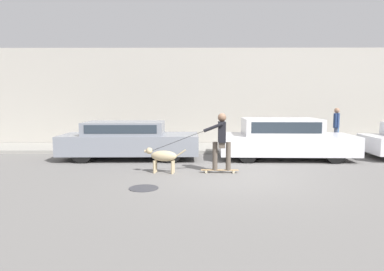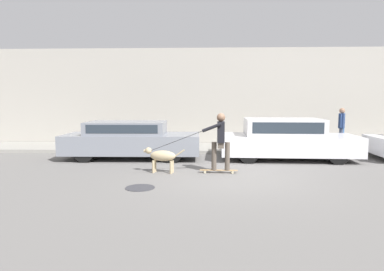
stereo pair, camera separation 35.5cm
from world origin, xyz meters
name	(u,v)px [view 2 (the right image)]	position (x,y,z in m)	size (l,w,h in m)	color
ground_plane	(234,177)	(0.00, 0.00, 0.00)	(36.00, 36.00, 0.00)	slate
back_wall	(223,97)	(0.00, 6.27, 2.12)	(32.00, 0.30, 4.24)	#ADA89E
sidewalk_curb	(224,148)	(0.00, 4.91, 0.06)	(30.00, 2.40, 0.13)	gray
parked_car_0	(131,140)	(-3.29, 2.68, 0.64)	(4.61, 1.88, 1.27)	black
parked_car_1	(286,140)	(1.97, 2.68, 0.68)	(4.51, 1.96, 1.38)	black
dog	(162,156)	(-1.94, 0.41, 0.46)	(1.16, 0.41, 0.70)	tan
skateboarder	(220,139)	(-0.34, 0.43, 0.94)	(2.47, 0.56, 1.64)	beige
pedestrian_with_bag	(342,126)	(4.58, 4.74, 1.00)	(0.40, 0.56, 1.57)	#3D4760
manhole_cover	(140,188)	(-2.23, -1.26, 0.01)	(0.67, 0.67, 0.01)	#38383D
fire_hydrant	(350,145)	(4.41, 3.46, 0.41)	(0.18, 0.18, 0.78)	#4C5156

